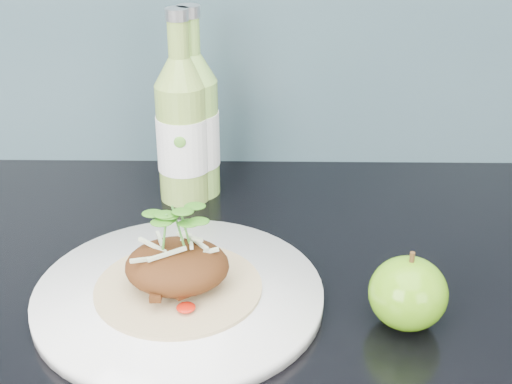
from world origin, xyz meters
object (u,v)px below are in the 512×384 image
dinner_plate (179,295)px  cider_bottle_left (183,130)px  green_apple (408,293)px  cider_bottle_right (193,126)px

dinner_plate → cider_bottle_left: cider_bottle_left is taller
green_apple → cider_bottle_right: cider_bottle_right is taller
green_apple → cider_bottle_left: 0.38m
green_apple → cider_bottle_right: size_ratio=0.33×
green_apple → dinner_plate: bearing=171.6°
cider_bottle_right → green_apple: bearing=-51.7°
green_apple → cider_bottle_right: bearing=128.7°
dinner_plate → cider_bottle_right: size_ratio=1.26×
green_apple → cider_bottle_left: (-0.25, 0.28, 0.06)m
green_apple → cider_bottle_right: 0.38m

